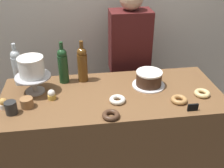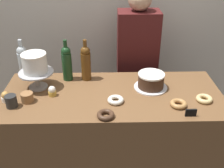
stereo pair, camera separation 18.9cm
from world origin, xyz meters
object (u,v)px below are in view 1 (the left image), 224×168
object	(u,v)px
coffee_cup_ceramic	(11,108)
cake_stand_pedestal	(34,81)
chocolate_round_cake	(149,78)
white_layer_cake	(31,67)
donut_glazed	(202,93)
cupcake_caramel	(4,104)
wine_bottle_amber	(82,64)
donut_chocolate	(111,115)
price_sign_chalkboard	(193,107)
donut_maple	(179,100)
cupcake_vanilla	(52,95)
barista_figure	(129,70)
wine_bottle_green	(63,65)
wine_bottle_clear	(17,67)
donut_sugar	(117,100)
cookie_stack	(27,103)

from	to	relation	value
coffee_cup_ceramic	cake_stand_pedestal	bearing A→B (deg)	64.69
coffee_cup_ceramic	chocolate_round_cake	bearing A→B (deg)	13.29
white_layer_cake	donut_glazed	distance (m)	1.21
chocolate_round_cake	cupcake_caramel	distance (m)	1.03
wine_bottle_amber	coffee_cup_ceramic	xyz separation A→B (m)	(-0.47, -0.38, -0.10)
cupcake_caramel	donut_chocolate	xyz separation A→B (m)	(0.68, -0.20, -0.02)
cake_stand_pedestal	cupcake_caramel	xyz separation A→B (m)	(-0.18, -0.18, -0.06)
donut_glazed	price_sign_chalkboard	world-z (taller)	price_sign_chalkboard
cake_stand_pedestal	cupcake_caramel	distance (m)	0.26
donut_maple	cupcake_caramel	bearing A→B (deg)	175.73
cupcake_caramel	donut_maple	bearing A→B (deg)	-4.27
cupcake_vanilla	coffee_cup_ceramic	bearing A→B (deg)	-151.09
donut_glazed	barista_figure	distance (m)	0.81
cupcake_caramel	price_sign_chalkboard	bearing A→B (deg)	-9.45
wine_bottle_green	donut_glazed	size ratio (longest dim) A/B	2.91
wine_bottle_clear	wine_bottle_amber	bearing A→B (deg)	-1.80
donut_maple	barista_figure	xyz separation A→B (m)	(-0.20, 0.75, -0.13)
wine_bottle_amber	coffee_cup_ceramic	world-z (taller)	wine_bottle_amber
donut_chocolate	donut_glazed	xyz separation A→B (m)	(0.68, 0.17, 0.00)
white_layer_cake	price_sign_chalkboard	world-z (taller)	white_layer_cake
wine_bottle_clear	wine_bottle_green	size ratio (longest dim) A/B	1.00
white_layer_cake	wine_bottle_clear	xyz separation A→B (m)	(-0.13, 0.14, -0.06)
donut_maple	coffee_cup_ceramic	xyz separation A→B (m)	(-1.11, 0.02, 0.03)
wine_bottle_green	coffee_cup_ceramic	bearing A→B (deg)	-131.05
coffee_cup_ceramic	wine_bottle_clear	bearing A→B (deg)	90.91
cake_stand_pedestal	donut_sugar	world-z (taller)	cake_stand_pedestal
chocolate_round_cake	donut_glazed	distance (m)	0.39
barista_figure	donut_sugar	bearing A→B (deg)	-107.54
donut_chocolate	donut_sugar	xyz separation A→B (m)	(0.07, 0.17, 0.00)
wine_bottle_clear	cupcake_vanilla	size ratio (longest dim) A/B	4.38
cake_stand_pedestal	wine_bottle_clear	distance (m)	0.20
chocolate_round_cake	wine_bottle_clear	bearing A→B (deg)	170.25
cupcake_vanilla	donut_maple	bearing A→B (deg)	-10.13
wine_bottle_amber	coffee_cup_ceramic	bearing A→B (deg)	-141.47
barista_figure	wine_bottle_amber	bearing A→B (deg)	-140.64
white_layer_cake	coffee_cup_ceramic	world-z (taller)	white_layer_cake
wine_bottle_amber	cookie_stack	size ratio (longest dim) A/B	3.87
wine_bottle_green	coffee_cup_ceramic	distance (m)	0.51
wine_bottle_green	donut_chocolate	xyz separation A→B (m)	(0.29, -0.51, -0.13)
donut_glazed	donut_chocolate	bearing A→B (deg)	-166.02
chocolate_round_cake	donut_maple	world-z (taller)	chocolate_round_cake
chocolate_round_cake	donut_chocolate	size ratio (longest dim) A/B	1.73
cookie_stack	coffee_cup_ceramic	world-z (taller)	coffee_cup_ceramic
price_sign_chalkboard	donut_maple	bearing A→B (deg)	113.04
cupcake_vanilla	cupcake_caramel	bearing A→B (deg)	-167.68
donut_maple	donut_chocolate	bearing A→B (deg)	-167.13
wine_bottle_clear	cupcake_vanilla	distance (m)	0.38
white_layer_cake	cupcake_vanilla	bearing A→B (deg)	-42.80
donut_maple	donut_sugar	bearing A→B (deg)	172.03
cupcake_caramel	donut_maple	size ratio (longest dim) A/B	0.66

